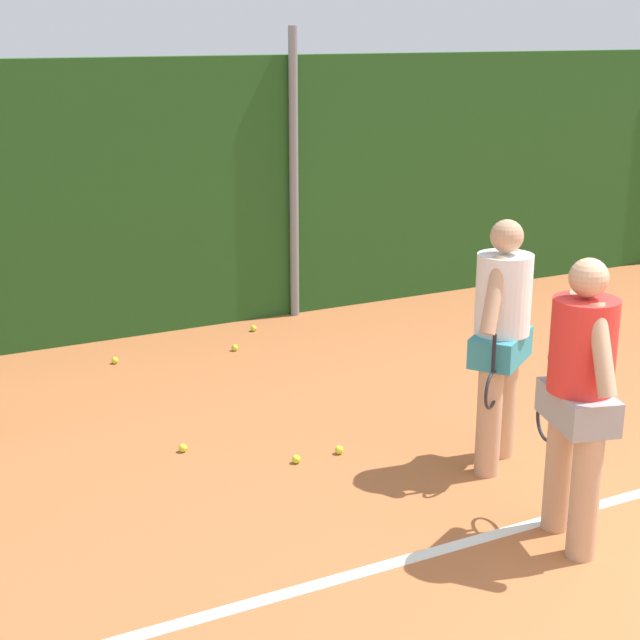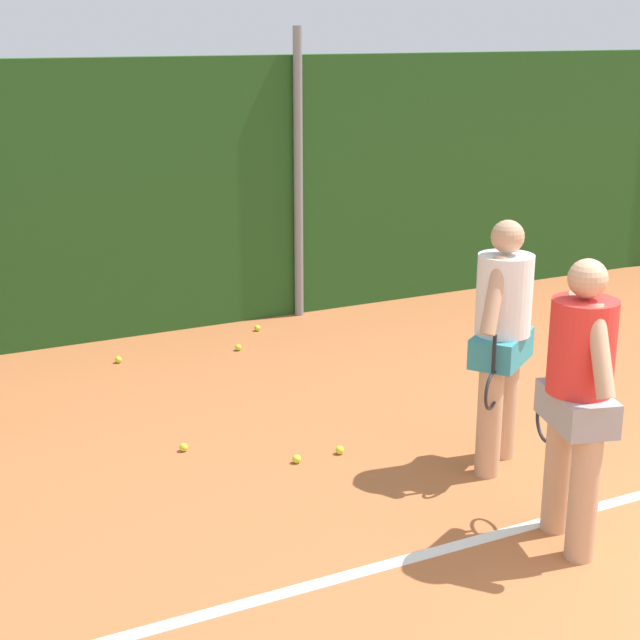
% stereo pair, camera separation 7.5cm
% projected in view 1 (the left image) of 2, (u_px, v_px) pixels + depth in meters
% --- Properties ---
extents(ground_plane, '(30.26, 30.26, 0.00)m').
position_uv_depth(ground_plane, '(559.00, 471.00, 7.13)').
color(ground_plane, '#B76638').
extents(hedge_fence_backdrop, '(19.67, 0.25, 2.86)m').
position_uv_depth(hedge_fence_backdrop, '(287.00, 188.00, 10.71)').
color(hedge_fence_backdrop, '#23511E').
rests_on(hedge_fence_backdrop, ground_plane).
extents(fence_post_center, '(0.10, 0.10, 3.16)m').
position_uv_depth(fence_post_center, '(294.00, 176.00, 10.52)').
color(fence_post_center, gray).
rests_on(fence_post_center, ground_plane).
extents(court_baseline_paint, '(14.37, 0.10, 0.01)m').
position_uv_depth(court_baseline_paint, '(611.00, 501.00, 6.66)').
color(court_baseline_paint, white).
rests_on(court_baseline_paint, ground_plane).
extents(player_foreground_near, '(0.45, 0.83, 1.86)m').
position_uv_depth(player_foreground_near, '(579.00, 389.00, 5.85)').
color(player_foreground_near, tan).
rests_on(player_foreground_near, ground_plane).
extents(player_midcourt, '(0.69, 0.60, 1.87)m').
position_uv_depth(player_midcourt, '(501.00, 332.00, 6.94)').
color(player_midcourt, tan).
rests_on(player_midcourt, ground_plane).
extents(tennis_ball_1, '(0.07, 0.07, 0.07)m').
position_uv_depth(tennis_ball_1, '(296.00, 459.00, 7.24)').
color(tennis_ball_1, '#CCDB33').
rests_on(tennis_ball_1, ground_plane).
extents(tennis_ball_2, '(0.07, 0.07, 0.07)m').
position_uv_depth(tennis_ball_2, '(235.00, 348.00, 9.75)').
color(tennis_ball_2, '#CCDB33').
rests_on(tennis_ball_2, ground_plane).
extents(tennis_ball_3, '(0.07, 0.07, 0.07)m').
position_uv_depth(tennis_ball_3, '(572.00, 394.00, 8.53)').
color(tennis_ball_3, '#CCDB33').
rests_on(tennis_ball_3, ground_plane).
extents(tennis_ball_5, '(0.07, 0.07, 0.07)m').
position_uv_depth(tennis_ball_5, '(183.00, 448.00, 7.44)').
color(tennis_ball_5, '#CCDB33').
rests_on(tennis_ball_5, ground_plane).
extents(tennis_ball_6, '(0.07, 0.07, 0.07)m').
position_uv_depth(tennis_ball_6, '(254.00, 328.00, 10.38)').
color(tennis_ball_6, '#CCDB33').
rests_on(tennis_ball_6, ground_plane).
extents(tennis_ball_8, '(0.07, 0.07, 0.07)m').
position_uv_depth(tennis_ball_8, '(339.00, 450.00, 7.40)').
color(tennis_ball_8, '#CCDB33').
rests_on(tennis_ball_8, ground_plane).
extents(tennis_ball_9, '(0.07, 0.07, 0.07)m').
position_uv_depth(tennis_ball_9, '(115.00, 360.00, 9.38)').
color(tennis_ball_9, '#CCDB33').
rests_on(tennis_ball_9, ground_plane).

